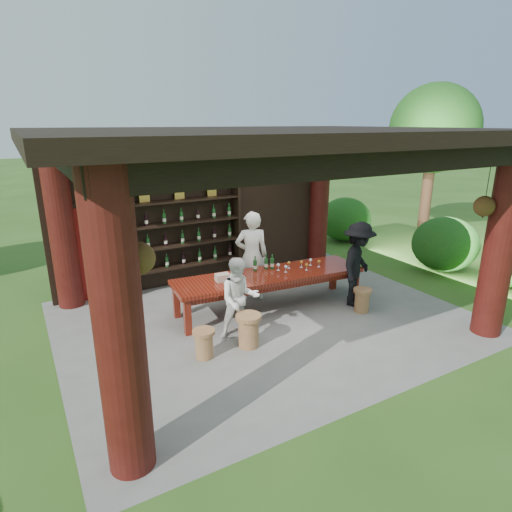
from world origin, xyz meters
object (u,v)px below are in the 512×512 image
stool_near_left (249,330)px  guest_man (358,264)px  wine_shelf (182,234)px  napkin_basket (223,277)px  stool_near_right (362,300)px  stool_far_left (204,343)px  host (252,256)px  guest_woman (239,299)px  tasting_table (269,279)px

stool_near_left → guest_man: size_ratio=0.33×
wine_shelf → guest_man: wine_shelf is taller
guest_man → napkin_basket: (-2.64, 0.78, -0.05)m
stool_near_right → stool_far_left: size_ratio=0.99×
wine_shelf → stool_near_left: 3.33m
stool_near_left → stool_near_right: (2.61, 0.10, -0.05)m
host → guest_woman: 1.78m
stool_near_right → guest_woman: bearing=174.6°
wine_shelf → guest_woman: size_ratio=1.89×
stool_far_left → napkin_basket: bearing=52.7°
guest_woman → guest_man: guest_man is taller
tasting_table → stool_far_left: 2.19m
wine_shelf → guest_woman: bearing=-91.1°
tasting_table → napkin_basket: size_ratio=14.96×
tasting_table → guest_man: (1.66, -0.69, 0.23)m
guest_woman → host: bearing=70.3°
guest_woman → napkin_basket: bearing=100.2°
stool_near_right → guest_man: bearing=68.2°
stool_far_left → stool_near_left: bearing=-2.6°
tasting_table → stool_far_left: size_ratio=8.16×
stool_far_left → guest_man: (3.53, 0.39, 0.62)m
stool_near_left → stool_far_left: 0.79m
tasting_table → guest_man: size_ratio=2.24×
stool_near_right → napkin_basket: bearing=156.2°
stool_near_right → host: bearing=132.8°
wine_shelf → stool_near_left: bearing=-91.2°
guest_woman → guest_man: bearing=17.8°
stool_near_left → host: 2.17m
napkin_basket → tasting_table: bearing=-5.5°
stool_near_left → stool_near_right: size_ratio=1.20×
guest_woman → stool_near_left: bearing=-76.3°
tasting_table → stool_far_left: tasting_table is taller
wine_shelf → stool_far_left: bearing=-105.1°
stool_far_left → guest_man: size_ratio=0.27×
stool_near_left → napkin_basket: (0.11, 1.21, 0.52)m
stool_far_left → napkin_basket: (0.89, 1.17, 0.57)m
stool_near_left → napkin_basket: napkin_basket is taller
stool_near_right → guest_woman: guest_woman is taller
guest_man → napkin_basket: size_ratio=6.68×
tasting_table → host: bearing=92.3°
napkin_basket → host: bearing=31.4°
wine_shelf → guest_woman: 2.89m
stool_far_left → guest_woman: (0.80, 0.31, 0.47)m
stool_near_left → stool_far_left: (-0.79, 0.04, -0.05)m
host → stool_near_left: bearing=79.6°
wine_shelf → guest_man: size_ratio=1.58×
guest_man → guest_woman: bearing=149.9°
tasting_table → stool_near_right: tasting_table is taller
tasting_table → stool_near_left: 1.59m
stool_near_left → guest_woman: (0.02, 0.35, 0.42)m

